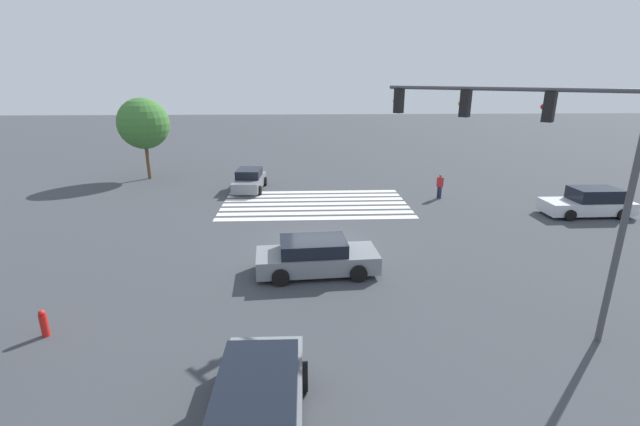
# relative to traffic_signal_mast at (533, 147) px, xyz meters

# --- Properties ---
(ground_plane) EXTENTS (150.44, 150.44, 0.00)m
(ground_plane) POSITION_rel_traffic_signal_mast_xyz_m (6.02, -6.02, -5.43)
(ground_plane) COLOR #3D3F44
(crosswalk_markings) EXTENTS (11.27, 6.30, 0.01)m
(crosswalk_markings) POSITION_rel_traffic_signal_mast_xyz_m (6.02, -12.88, -5.43)
(crosswalk_markings) COLOR silver
(crosswalk_markings) RESTS_ON ground_plane
(traffic_signal_mast) EXTENTS (5.53, 5.53, 7.31)m
(traffic_signal_mast) POSITION_rel_traffic_signal_mast_xyz_m (0.00, 0.00, 0.00)
(traffic_signal_mast) COLOR #47474C
(traffic_signal_mast) RESTS_ON ground_plane
(car_0) EXTENTS (2.18, 4.85, 1.42)m
(car_0) POSITION_rel_traffic_signal_mast_xyz_m (7.84, 4.91, -4.74)
(car_0) COLOR gray
(car_0) RESTS_ON ground_plane
(car_1) EXTENTS (4.85, 2.39, 1.40)m
(car_1) POSITION_rel_traffic_signal_mast_xyz_m (6.31, -3.16, -4.75)
(car_1) COLOR gray
(car_1) RESTS_ON ground_plane
(car_2) EXTENTS (2.19, 4.28, 1.44)m
(car_2) POSITION_rel_traffic_signal_mast_xyz_m (10.41, -16.59, -4.76)
(car_2) COLOR gray
(car_2) RESTS_ON ground_plane
(car_3) EXTENTS (4.77, 2.12, 1.56)m
(car_3) POSITION_rel_traffic_signal_mast_xyz_m (-9.22, -9.93, -4.71)
(car_3) COLOR silver
(car_3) RESTS_ON ground_plane
(pedestrian) EXTENTS (0.41, 0.41, 1.58)m
(pedestrian) POSITION_rel_traffic_signal_mast_xyz_m (-1.97, -13.77, -4.56)
(pedestrian) COLOR #232842
(pedestrian) RESTS_ON ground_plane
(tree_corner_a) EXTENTS (3.74, 3.74, 6.04)m
(tree_corner_a) POSITION_rel_traffic_signal_mast_xyz_m (18.47, -20.42, -1.27)
(tree_corner_a) COLOR brown
(tree_corner_a) RESTS_ON ground_plane
(fire_hydrant) EXTENTS (0.22, 0.22, 0.86)m
(fire_hydrant) POSITION_rel_traffic_signal_mast_xyz_m (14.54, 0.83, -5.00)
(fire_hydrant) COLOR red
(fire_hydrant) RESTS_ON ground_plane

